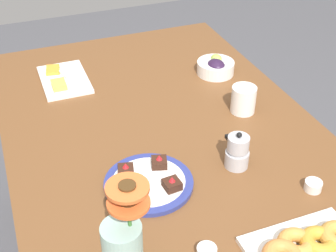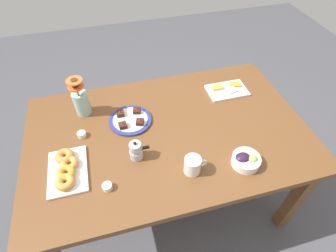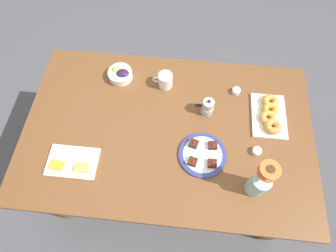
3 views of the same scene
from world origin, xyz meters
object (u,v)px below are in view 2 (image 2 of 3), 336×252
Objects in this scene: dessert_plate at (130,120)px; flower_vase at (81,101)px; grape_bowl at (246,160)px; jam_cup_berry at (82,134)px; moka_pot at (136,151)px; coffee_mug at (193,165)px; dining_table at (168,140)px; croissant_platter at (67,169)px; cheese_platter at (227,90)px; jam_cup_honey at (107,187)px.

dessert_plate is 0.95× the size of flower_vase.
grape_bowl reaches higher than jam_cup_berry.
moka_pot is at bearing -92.48° from dessert_plate.
coffee_mug is at bearing -35.89° from jam_cup_berry.
dining_table is 13.44× the size of coffee_mug.
croissant_platter reaches higher than jam_cup_berry.
coffee_mug is 0.42× the size of croissant_platter.
jam_cup_berry reaches higher than dining_table.
jam_cup_honey is (-0.85, -0.53, 0.01)m from cheese_platter.
jam_cup_berry is 0.21m from flower_vase.
jam_cup_berry is at bearing -170.84° from dessert_plate.
grape_bowl is 0.56m from moka_pot.
cheese_platter is 0.78m from moka_pot.
coffee_mug is 0.45× the size of flower_vase.
dessert_plate reaches higher than jam_cup_berry.
dessert_plate is 0.31m from flower_vase.
coffee_mug is 0.30m from moka_pot.
flower_vase is at bearing 120.96° from moka_pot.
dining_table is at bearing -152.71° from cheese_platter.
cheese_platter is at bearing 29.11° from moka_pot.
moka_pot reaches higher than dining_table.
cheese_platter is 0.92× the size of croissant_platter.
coffee_mug reaches higher than jam_cup_berry.
coffee_mug is 0.65m from jam_cup_berry.
croissant_platter is 0.23m from jam_cup_honey.
dining_table is 0.56m from flower_vase.
flower_vase is (-0.26, 0.15, 0.08)m from dessert_plate.
coffee_mug is 0.82× the size of grape_bowl.
jam_cup_berry is at bearing 152.83° from grape_bowl.
coffee_mug is 0.69m from cheese_platter.
dining_table is 0.58m from croissant_platter.
moka_pot is at bearing 160.37° from grape_bowl.
jam_cup_berry is (-0.48, 0.09, 0.10)m from dining_table.
jam_cup_berry is 0.19× the size of dessert_plate.
flower_vase reaches higher than jam_cup_honey.
dining_table is 33.33× the size of jam_cup_berry.
coffee_mug reaches higher than grape_bowl.
croissant_platter reaches higher than jam_cup_honey.
grape_bowl is 0.56× the size of cheese_platter.
grape_bowl is 3.01× the size of jam_cup_berry.
dining_table is 0.47m from grape_bowl.
grape_bowl is (0.32, -0.32, 0.12)m from dining_table.
jam_cup_honey is 1.00× the size of jam_cup_berry.
dessert_plate is at bearing 87.52° from moka_pot.
cheese_platter reaches higher than dining_table.
moka_pot reaches higher than cheese_platter.
jam_cup_berry is (-0.53, 0.38, -0.03)m from coffee_mug.
dessert_plate is at bearing 145.71° from dining_table.
croissant_platter is at bearing 168.13° from grape_bowl.
jam_cup_berry is (-0.10, 0.37, 0.00)m from jam_cup_honey.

